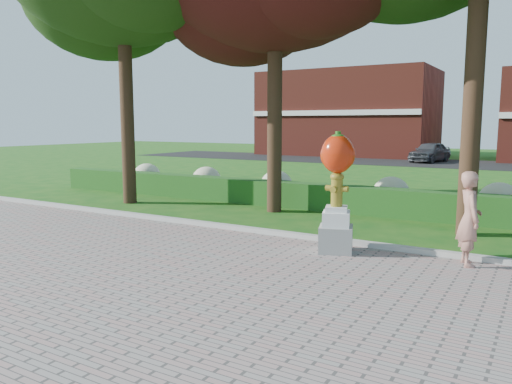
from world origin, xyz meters
TOP-DOWN VIEW (x-y plane):
  - ground at (0.00, 0.00)m, footprint 100.00×100.00m
  - walkway at (0.00, -4.00)m, footprint 40.00×14.00m
  - curb at (0.00, 3.00)m, footprint 40.00×0.18m
  - lawn_hedge at (0.00, 7.00)m, footprint 24.00×0.70m
  - hydrangea_row at (0.57, 8.00)m, footprint 20.10×1.10m
  - street at (0.00, 28.00)m, footprint 50.00×8.00m
  - building_left at (-10.00, 34.00)m, footprint 14.00×8.00m
  - hydrant_sculpture at (1.46, 2.26)m, footprint 0.84×0.84m
  - woman at (3.93, 2.60)m, footprint 0.63×0.75m
  - parked_car at (-2.06, 28.69)m, footprint 2.44×4.35m

SIDE VIEW (x-z plane):
  - ground at x=0.00m, z-range 0.00..0.00m
  - street at x=0.00m, z-range 0.00..0.02m
  - walkway at x=0.00m, z-range 0.00..0.04m
  - curb at x=0.00m, z-range 0.00..0.15m
  - lawn_hedge at x=0.00m, z-range 0.00..0.80m
  - hydrangea_row at x=0.57m, z-range 0.06..1.04m
  - parked_car at x=-2.06m, z-range 0.02..1.42m
  - woman at x=3.93m, z-range 0.04..1.79m
  - hydrant_sculpture at x=1.46m, z-range 0.11..2.57m
  - building_left at x=-10.00m, z-range 0.00..7.00m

